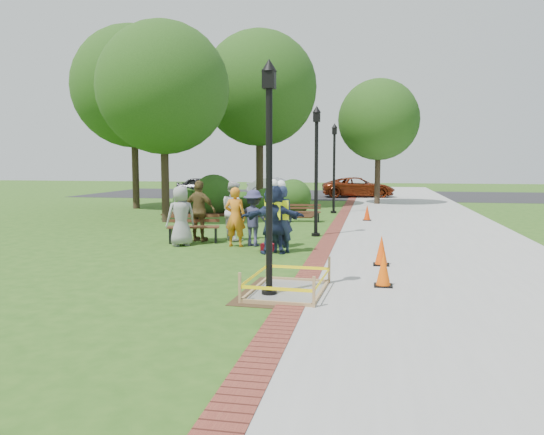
% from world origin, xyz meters
% --- Properties ---
extents(ground, '(100.00, 100.00, 0.00)m').
position_xyz_m(ground, '(0.00, 0.00, 0.00)').
color(ground, '#285116').
rests_on(ground, ground).
extents(sidewalk, '(6.00, 60.00, 0.02)m').
position_xyz_m(sidewalk, '(5.00, 10.00, 0.01)').
color(sidewalk, '#9E9E99').
rests_on(sidewalk, ground).
extents(brick_edging, '(0.50, 60.00, 0.03)m').
position_xyz_m(brick_edging, '(1.75, 10.00, 0.01)').
color(brick_edging, maroon).
rests_on(brick_edging, ground).
extents(mulch_bed, '(7.00, 3.00, 0.05)m').
position_xyz_m(mulch_bed, '(-3.00, 12.00, 0.02)').
color(mulch_bed, '#381E0F').
rests_on(mulch_bed, ground).
extents(parking_lot, '(36.00, 12.00, 0.01)m').
position_xyz_m(parking_lot, '(0.00, 27.00, 0.00)').
color(parking_lot, black).
rests_on(parking_lot, ground).
extents(wet_concrete_pad, '(1.82, 2.39, 0.55)m').
position_xyz_m(wet_concrete_pad, '(1.55, -2.70, 0.23)').
color(wet_concrete_pad, '#47331E').
rests_on(wet_concrete_pad, ground).
extents(bench_near, '(1.64, 0.89, 0.85)m').
position_xyz_m(bench_near, '(-2.26, 2.89, 0.27)').
color(bench_near, brown).
rests_on(bench_near, ground).
extents(bench_far, '(1.35, 0.55, 0.71)m').
position_xyz_m(bench_far, '(0.35, 9.10, 0.23)').
color(bench_far, '#50301B').
rests_on(bench_far, ground).
extents(cone_front, '(0.36, 0.36, 0.71)m').
position_xyz_m(cone_front, '(3.32, -1.91, 0.34)').
color(cone_front, black).
rests_on(cone_front, ground).
extents(cone_back, '(0.37, 0.37, 0.74)m').
position_xyz_m(cone_back, '(3.31, 0.26, 0.35)').
color(cone_back, black).
rests_on(cone_back, ground).
extents(cone_far, '(0.35, 0.35, 0.68)m').
position_xyz_m(cone_far, '(2.87, 9.92, 0.33)').
color(cone_far, black).
rests_on(cone_far, ground).
extents(toolbox, '(0.43, 0.26, 0.20)m').
position_xyz_m(toolbox, '(0.28, 1.83, 0.10)').
color(toolbox, '#AE0D20').
rests_on(toolbox, ground).
extents(lamp_near, '(0.28, 0.28, 4.26)m').
position_xyz_m(lamp_near, '(1.25, -3.00, 2.48)').
color(lamp_near, black).
rests_on(lamp_near, ground).
extents(lamp_mid, '(0.28, 0.28, 4.26)m').
position_xyz_m(lamp_mid, '(1.25, 5.00, 2.48)').
color(lamp_mid, black).
rests_on(lamp_mid, ground).
extents(lamp_far, '(0.28, 0.28, 4.26)m').
position_xyz_m(lamp_far, '(1.25, 13.00, 2.48)').
color(lamp_far, black).
rests_on(lamp_far, ground).
extents(tree_left, '(5.27, 5.27, 8.02)m').
position_xyz_m(tree_left, '(-5.23, 8.01, 5.37)').
color(tree_left, '#3D2D1E').
rests_on(tree_left, ground).
extents(tree_back, '(6.19, 6.19, 9.48)m').
position_xyz_m(tree_back, '(-3.03, 16.08, 6.37)').
color(tree_back, '#3D2D1E').
rests_on(tree_back, ground).
extents(tree_right, '(4.63, 4.63, 7.16)m').
position_xyz_m(tree_right, '(3.33, 18.97, 4.84)').
color(tree_right, '#3D2D1E').
rests_on(tree_right, ground).
extents(tree_far, '(6.23, 6.23, 9.40)m').
position_xyz_m(tree_far, '(-9.16, 13.63, 6.28)').
color(tree_far, '#3D2D1E').
rests_on(tree_far, ground).
extents(shrub_a, '(1.30, 1.30, 1.30)m').
position_xyz_m(shrub_a, '(-5.77, 11.90, 0.00)').
color(shrub_a, '#1D3F12').
rests_on(shrub_a, ground).
extents(shrub_b, '(2.00, 2.00, 2.00)m').
position_xyz_m(shrub_b, '(-4.42, 12.07, 0.00)').
color(shrub_b, '#1D3F12').
rests_on(shrub_b, ground).
extents(shrub_c, '(1.33, 1.33, 1.33)m').
position_xyz_m(shrub_c, '(-1.81, 11.89, 0.00)').
color(shrub_c, '#1D3F12').
rests_on(shrub_c, ground).
extents(shrub_d, '(1.76, 1.76, 1.76)m').
position_xyz_m(shrub_d, '(-0.67, 12.72, 0.00)').
color(shrub_d, '#1D3F12').
rests_on(shrub_d, ground).
extents(shrub_e, '(1.05, 1.05, 1.05)m').
position_xyz_m(shrub_e, '(-3.28, 13.33, 0.00)').
color(shrub_e, '#1D3F12').
rests_on(shrub_e, ground).
extents(casual_person_a, '(0.67, 0.63, 1.76)m').
position_xyz_m(casual_person_a, '(-2.41, 2.24, 0.88)').
color(casual_person_a, gray).
rests_on(casual_person_a, ground).
extents(casual_person_b, '(0.58, 0.39, 1.73)m').
position_xyz_m(casual_person_b, '(-0.81, 2.39, 0.86)').
color(casual_person_b, orange).
rests_on(casual_person_b, ground).
extents(casual_person_c, '(0.68, 0.69, 1.85)m').
position_xyz_m(casual_person_c, '(-1.16, 3.58, 0.93)').
color(casual_person_c, silver).
rests_on(casual_person_c, ground).
extents(casual_person_d, '(0.67, 0.51, 1.88)m').
position_xyz_m(casual_person_d, '(-2.16, 3.19, 0.94)').
color(casual_person_d, brown).
rests_on(casual_person_d, ground).
extents(casual_person_e, '(0.58, 0.44, 1.64)m').
position_xyz_m(casual_person_e, '(-0.31, 2.60, 0.82)').
color(casual_person_e, '#333157').
rests_on(casual_person_e, ground).
extents(hivis_worker_a, '(0.68, 0.53, 2.00)m').
position_xyz_m(hivis_worker_a, '(0.49, 1.43, 0.99)').
color(hivis_worker_a, '#1D2E4B').
rests_on(hivis_worker_a, ground).
extents(hivis_worker_b, '(0.67, 0.54, 1.97)m').
position_xyz_m(hivis_worker_b, '(0.65, 1.66, 0.97)').
color(hivis_worker_b, '#17183D').
rests_on(hivis_worker_b, ground).
extents(hivis_worker_c, '(0.69, 0.62, 1.96)m').
position_xyz_m(hivis_worker_c, '(0.28, 2.43, 0.97)').
color(hivis_worker_c, '#1D2E4C').
rests_on(hivis_worker_c, ground).
extents(parked_car_a, '(2.02, 4.48, 1.45)m').
position_xyz_m(parked_car_a, '(-9.15, 24.86, 0.00)').
color(parked_car_a, '#28282A').
rests_on(parked_car_a, ground).
extents(parked_car_b, '(2.69, 4.68, 1.43)m').
position_xyz_m(parked_car_b, '(-3.75, 24.93, 0.00)').
color(parked_car_b, '#B5B6BA').
rests_on(parked_car_b, ground).
extents(parked_car_c, '(2.75, 4.88, 1.50)m').
position_xyz_m(parked_car_c, '(2.08, 24.76, 0.00)').
color(parked_car_c, maroon).
rests_on(parked_car_c, ground).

